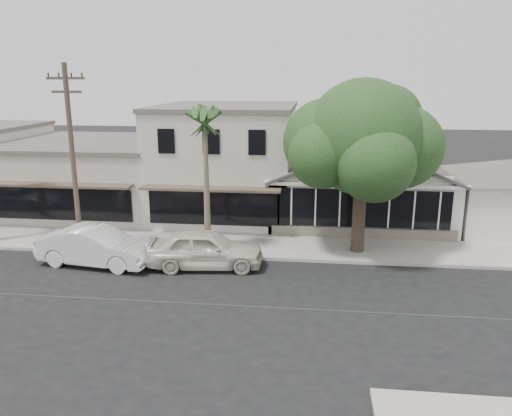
# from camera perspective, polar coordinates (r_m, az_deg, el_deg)

# --- Properties ---
(ground) EXTENTS (140.00, 140.00, 0.00)m
(ground) POSITION_cam_1_polar(r_m,az_deg,el_deg) (19.09, -0.96, -11.17)
(ground) COLOR black
(ground) RESTS_ON ground
(sidewalk_north) EXTENTS (90.00, 3.50, 0.15)m
(sidewalk_north) POSITION_cam_1_polar(r_m,az_deg,el_deg) (27.18, -16.04, -3.59)
(sidewalk_north) COLOR #9E9991
(sidewalk_north) RESTS_ON ground
(corner_shop) EXTENTS (10.40, 8.60, 5.10)m
(corner_shop) POSITION_cam_1_polar(r_m,az_deg,el_deg) (30.18, 11.63, 3.46)
(corner_shop) COLOR white
(corner_shop) RESTS_ON ground
(side_cottage) EXTENTS (6.00, 6.00, 3.00)m
(side_cottage) POSITION_cam_1_polar(r_m,az_deg,el_deg) (31.31, 26.78, 0.48)
(side_cottage) COLOR white
(side_cottage) RESTS_ON ground
(row_building_near) EXTENTS (8.00, 10.00, 6.50)m
(row_building_near) POSITION_cam_1_polar(r_m,az_deg,el_deg) (31.40, -3.23, 5.34)
(row_building_near) COLOR beige
(row_building_near) RESTS_ON ground
(row_building_midnear) EXTENTS (10.00, 10.00, 4.20)m
(row_building_midnear) POSITION_cam_1_polar(r_m,az_deg,el_deg) (34.27, -18.23, 3.46)
(row_building_midnear) COLOR #B1AE9F
(row_building_midnear) RESTS_ON ground
(utility_pole) EXTENTS (1.80, 0.24, 9.00)m
(utility_pole) POSITION_cam_1_polar(r_m,az_deg,el_deg) (25.17, -20.24, 5.70)
(utility_pole) COLOR brown
(utility_pole) RESTS_ON ground
(car_0) EXTENTS (5.40, 2.64, 1.77)m
(car_0) POSITION_cam_1_polar(r_m,az_deg,el_deg) (22.58, -5.85, -4.63)
(car_0) COLOR beige
(car_0) RESTS_ON ground
(car_1) EXTENTS (5.54, 2.58, 1.76)m
(car_1) POSITION_cam_1_polar(r_m,az_deg,el_deg) (23.91, -17.80, -4.19)
(car_1) COLOR white
(car_1) RESTS_ON ground
(shade_tree) EXTENTS (7.53, 6.81, 8.36)m
(shade_tree) POSITION_cam_1_polar(r_m,az_deg,el_deg) (23.92, 11.91, 7.58)
(shade_tree) COLOR #45332A
(shade_tree) RESTS_ON ground
(palm_east) EXTENTS (2.45, 2.45, 7.41)m
(palm_east) POSITION_cam_1_polar(r_m,az_deg,el_deg) (23.26, -5.86, 9.74)
(palm_east) COLOR #726651
(palm_east) RESTS_ON ground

